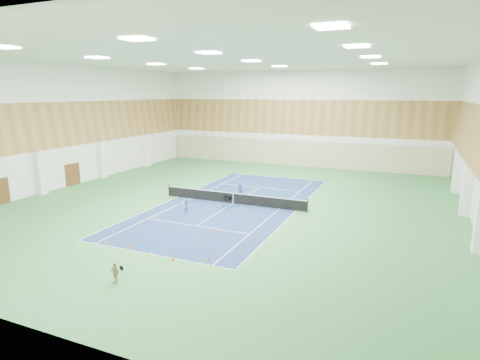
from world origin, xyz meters
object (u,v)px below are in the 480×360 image
Objects in this scene: child_apron at (115,273)px; ball_cart at (227,202)px; child_court at (186,206)px; tennis_net at (233,197)px; coach at (240,193)px.

ball_cart is (-0.56, 14.26, -0.04)m from child_apron.
child_court is at bearing -124.40° from ball_cart.
tennis_net is 7.79× the size of coach.
child_court is (-2.16, -4.08, 0.03)m from tennis_net.
ball_cart is at bearing 47.20° from child_court.
coach is at bearing 84.27° from ball_cart.
tennis_net is 1.29m from ball_cart.
child_court reaches higher than tennis_net.
child_court is (-2.54, -4.72, -0.24)m from coach.
child_court is 1.09× the size of child_apron.
child_court is at bearing 114.53° from child_apron.
coach is 16.19m from child_apron.
child_apron is at bearing 96.94° from coach.
ball_cart is at bearing -87.38° from tennis_net.
child_apron is at bearing -80.81° from child_court.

